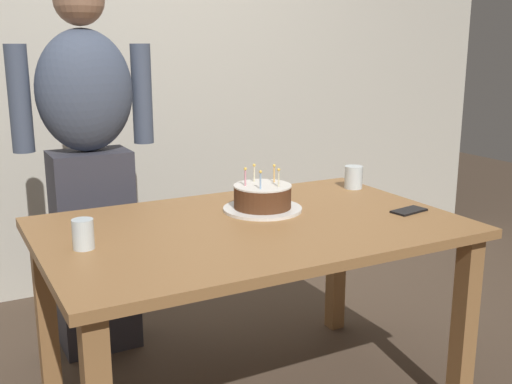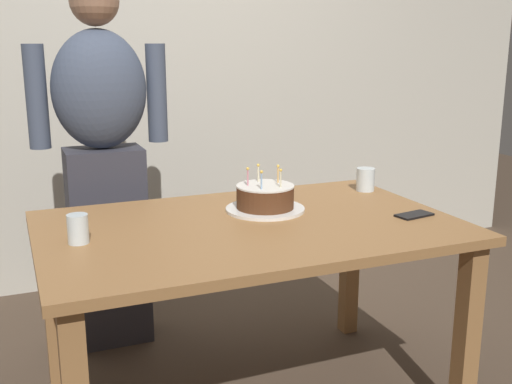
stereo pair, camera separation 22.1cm
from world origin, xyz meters
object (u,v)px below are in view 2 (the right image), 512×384
at_px(water_glass_near, 365,179).
at_px(water_glass_far, 78,229).
at_px(birthday_cake, 265,199).
at_px(cell_phone, 414,215).
at_px(person_man_bearded, 104,159).

relative_size(water_glass_near, water_glass_far, 1.04).
bearing_deg(birthday_cake, water_glass_near, 14.38).
xyz_separation_m(cell_phone, person_man_bearded, (-1.01, 0.92, 0.13)).
bearing_deg(person_man_bearded, water_glass_far, 75.05).
bearing_deg(cell_phone, water_glass_near, 73.68).
bearing_deg(cell_phone, birthday_cake, 140.20).
distance_m(birthday_cake, water_glass_near, 0.56).
bearing_deg(birthday_cake, water_glass_far, -169.30).
bearing_deg(person_man_bearded, water_glass_near, 155.02).
relative_size(birthday_cake, water_glass_near, 3.06).
height_order(birthday_cake, water_glass_far, birthday_cake).
bearing_deg(water_glass_far, birthday_cake, 10.70).
xyz_separation_m(water_glass_near, cell_phone, (-0.05, -0.42, -0.05)).
distance_m(birthday_cake, cell_phone, 0.57).
xyz_separation_m(water_glass_near, person_man_bearded, (-1.06, 0.49, 0.08)).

